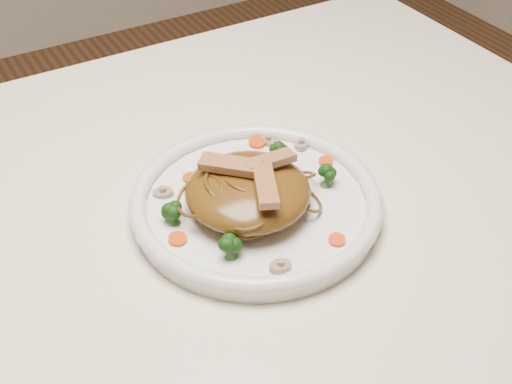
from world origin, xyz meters
TOP-DOWN VIEW (x-y plane):
  - table at (0.00, 0.00)m, footprint 1.20×0.80m
  - plate at (0.07, -0.05)m, footprint 0.29×0.29m
  - noodle_mound at (0.06, -0.06)m, footprint 0.14×0.14m
  - chicken_a at (0.08, -0.05)m, footprint 0.06×0.02m
  - chicken_b at (0.04, -0.04)m, footprint 0.06×0.07m
  - chicken_c at (0.06, -0.09)m, footprint 0.05×0.07m
  - broccoli_0 at (0.14, 0.01)m, footprint 0.04×0.04m
  - broccoli_1 at (-0.03, -0.04)m, footprint 0.03×0.03m
  - broccoli_2 at (0.00, -0.11)m, footprint 0.03×0.03m
  - broccoli_3 at (0.16, -0.07)m, footprint 0.04×0.04m
  - carrot_0 at (0.13, 0.05)m, footprint 0.03×0.03m
  - carrot_1 at (-0.04, -0.06)m, footprint 0.02×0.02m
  - carrot_2 at (0.18, -0.03)m, footprint 0.02×0.02m
  - carrot_3 at (0.02, 0.03)m, footprint 0.02×0.02m
  - carrot_4 at (0.11, -0.15)m, footprint 0.02×0.02m
  - mushroom_0 at (0.04, -0.15)m, footprint 0.03×0.03m
  - mushroom_1 at (0.17, 0.02)m, footprint 0.04×0.04m
  - mushroom_2 at (-0.02, 0.02)m, footprint 0.03×0.03m
  - mushroom_3 at (0.14, 0.04)m, footprint 0.03×0.03m

SIDE VIEW (x-z plane):
  - table at x=0.00m, z-range 0.28..1.03m
  - plate at x=0.07m, z-range 0.75..0.77m
  - carrot_0 at x=0.13m, z-range 0.77..0.77m
  - carrot_1 at x=-0.04m, z-range 0.77..0.77m
  - carrot_2 at x=0.18m, z-range 0.77..0.77m
  - carrot_3 at x=0.02m, z-range 0.77..0.77m
  - carrot_4 at x=0.11m, z-range 0.77..0.77m
  - mushroom_0 at x=0.04m, z-range 0.77..0.77m
  - mushroom_1 at x=0.17m, z-range 0.77..0.77m
  - mushroom_2 at x=-0.02m, z-range 0.77..0.77m
  - mushroom_3 at x=0.14m, z-range 0.77..0.77m
  - broccoli_1 at x=-0.03m, z-range 0.77..0.79m
  - broccoli_0 at x=0.14m, z-range 0.77..0.80m
  - broccoli_3 at x=0.16m, z-range 0.77..0.80m
  - broccoli_2 at x=0.00m, z-range 0.77..0.80m
  - noodle_mound at x=0.06m, z-range 0.77..0.81m
  - chicken_a at x=0.08m, z-range 0.82..0.83m
  - chicken_c at x=0.06m, z-range 0.82..0.83m
  - chicken_b at x=0.04m, z-range 0.82..0.83m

